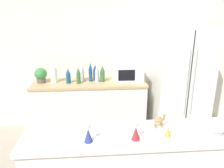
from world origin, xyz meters
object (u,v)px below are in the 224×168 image
at_px(back_bottle_1, 97,74).
at_px(fruit_bowl, 211,128).
at_px(paper_towel_roll, 54,75).
at_px(back_bottle_0, 78,76).
at_px(potted_plant, 41,75).
at_px(wise_man_figurine_purple, 168,131).
at_px(back_bottle_6, 102,74).
at_px(back_bottle_2, 90,72).
at_px(wise_man_figurine_blue, 88,134).
at_px(back_bottle_3, 95,73).
at_px(back_bottle_5, 82,72).
at_px(back_bottle_4, 68,76).
at_px(refrigerator, 180,81).
at_px(camel_figurine, 159,120).
at_px(microwave, 128,72).
at_px(wise_man_figurine_crimson, 136,132).

relative_size(back_bottle_1, fruit_bowl, 1.31).
distance_m(paper_towel_roll, back_bottle_0, 0.41).
relative_size(potted_plant, wise_man_figurine_purple, 2.07).
bearing_deg(back_bottle_6, back_bottle_2, 169.21).
bearing_deg(fruit_bowl, wise_man_figurine_blue, -176.52).
xyz_separation_m(paper_towel_roll, back_bottle_3, (0.67, 0.08, 0.01)).
xyz_separation_m(back_bottle_5, fruit_bowl, (1.16, -1.99, 0.02)).
height_order(back_bottle_4, back_bottle_6, back_bottle_6).
bearing_deg(potted_plant, back_bottle_5, 6.32).
bearing_deg(wise_man_figurine_purple, refrigerator, 65.78).
height_order(back_bottle_1, back_bottle_2, back_bottle_2).
bearing_deg(back_bottle_2, back_bottle_4, -167.86).
relative_size(refrigerator, potted_plant, 7.29).
distance_m(back_bottle_1, back_bottle_3, 0.11).
relative_size(back_bottle_3, back_bottle_6, 0.99).
relative_size(paper_towel_roll, wise_man_figurine_blue, 1.59).
bearing_deg(back_bottle_5, camel_figurine, -68.06).
bearing_deg(back_bottle_5, potted_plant, -173.68).
xyz_separation_m(back_bottle_0, camel_figurine, (0.80, -1.71, 0.06)).
xyz_separation_m(back_bottle_1, back_bottle_3, (-0.03, 0.10, -0.01)).
relative_size(back_bottle_3, camel_figurine, 2.17).
bearing_deg(back_bottle_0, back_bottle_4, 166.81).
xyz_separation_m(microwave, back_bottle_6, (-0.42, -0.02, -0.01)).
xyz_separation_m(microwave, back_bottle_3, (-0.54, 0.07, -0.01)).
height_order(refrigerator, back_bottle_5, refrigerator).
distance_m(back_bottle_3, fruit_bowl, 2.20).
relative_size(back_bottle_2, wise_man_figurine_purple, 2.69).
distance_m(potted_plant, back_bottle_3, 0.87).
distance_m(wise_man_figurine_crimson, wise_man_figurine_purple, 0.27).
bearing_deg(back_bottle_5, wise_man_figurine_blue, -85.74).
height_order(back_bottle_2, fruit_bowl, back_bottle_2).
height_order(microwave, wise_man_figurine_crimson, microwave).
bearing_deg(wise_man_figurine_blue, fruit_bowl, 3.48).
relative_size(back_bottle_1, back_bottle_3, 1.04).
xyz_separation_m(microwave, fruit_bowl, (0.41, -1.92, 0.01)).
bearing_deg(paper_towel_roll, back_bottle_3, 6.46).
relative_size(potted_plant, back_bottle_4, 1.00).
height_order(refrigerator, wise_man_figurine_crimson, refrigerator).
distance_m(back_bottle_1, wise_man_figurine_blue, 1.95).
xyz_separation_m(paper_towel_roll, back_bottle_2, (0.59, 0.02, 0.03)).
distance_m(paper_towel_roll, camel_figurine, 2.17).
xyz_separation_m(paper_towel_roll, wise_man_figurine_crimson, (0.97, -1.98, 0.06)).
bearing_deg(camel_figurine, back_bottle_6, 103.24).
distance_m(refrigerator, back_bottle_1, 1.39).
bearing_deg(back_bottle_2, microwave, -1.29).
height_order(microwave, camel_figurine, microwave).
bearing_deg(wise_man_figurine_crimson, refrigerator, 59.70).
bearing_deg(back_bottle_0, refrigerator, 0.18).
bearing_deg(back_bottle_1, potted_plant, 178.09).
distance_m(paper_towel_roll, back_bottle_6, 0.78).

